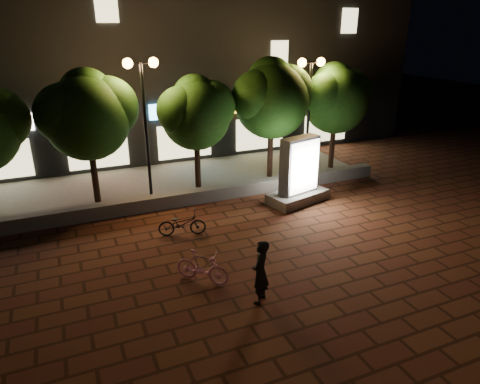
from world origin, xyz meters
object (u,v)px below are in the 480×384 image
tree_left (88,112)px  street_lamp_right (310,87)px  tree_far_right (336,96)px  scooter_pink (202,267)px  ad_kiosk (299,176)px  scooter_parked (182,224)px  tree_right (272,96)px  tree_mid (196,110)px  rider (260,272)px  street_lamp_left (143,93)px

tree_left → street_lamp_right: size_ratio=0.98×
tree_left → tree_far_right: 10.50m
street_lamp_right → scooter_pink: 10.14m
tree_left → scooter_pink: 7.59m
tree_left → tree_far_right: bearing=-0.0°
tree_left → street_lamp_right: street_lamp_right is taller
ad_kiosk → scooter_pink: 6.38m
street_lamp_right → scooter_parked: bearing=-151.9°
tree_right → street_lamp_right: tree_right is taller
tree_mid → tree_left: bearing=180.0°
rider → scooter_parked: (-0.76, 4.18, -0.43)m
tree_far_right → scooter_pink: (-8.59, -6.70, -2.91)m
tree_mid → scooter_pink: bearing=-107.3°
tree_left → ad_kiosk: 7.96m
tree_left → street_lamp_left: 2.05m
tree_mid → scooter_parked: size_ratio=2.97×
tree_right → tree_far_right: (3.20, -0.00, -0.20)m
tree_left → ad_kiosk: bearing=-22.5°
tree_left → tree_right: bearing=0.0°
tree_right → rider: (-4.37, -8.06, -2.74)m
rider → ad_kiosk: bearing=-172.9°
tree_left → street_lamp_left: size_ratio=0.94×
tree_right → street_lamp_left: (-5.36, -0.26, 0.46)m
scooter_pink → tree_far_right: bearing=-6.7°
scooter_parked → tree_mid: bearing=-9.8°
tree_left → street_lamp_right: 8.96m
tree_far_right → tree_left: bearing=180.0°
scooter_pink → scooter_parked: 2.84m
tree_mid → rider: bearing=-97.5°
tree_right → street_lamp_right: size_ratio=1.02×
tree_mid → scooter_pink: tree_mid is taller
tree_left → scooter_pink: tree_left is taller
street_lamp_left → rider: (0.98, -7.79, -3.20)m
scooter_pink → tree_left: bearing=61.3°
street_lamp_left → tree_mid: bearing=7.3°
tree_left → scooter_parked: bearing=-60.7°
tree_mid → ad_kiosk: bearing=-44.0°
scooter_pink → street_lamp_right: bearing=-2.2°
tree_left → rider: 8.96m
tree_left → ad_kiosk: tree_left is taller
tree_far_right → scooter_pink: bearing=-142.0°
scooter_pink → scooter_parked: bearing=40.1°
tree_right → scooter_pink: tree_right is taller
street_lamp_left → street_lamp_right: bearing=0.0°
tree_mid → ad_kiosk: tree_mid is taller
street_lamp_left → scooter_pink: (-0.03, -6.44, -3.57)m
ad_kiosk → scooter_pink: bearing=-143.3°
scooter_pink → rider: bearing=-97.7°
scooter_parked → rider: bearing=-154.3°
tree_mid → scooter_parked: 5.13m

